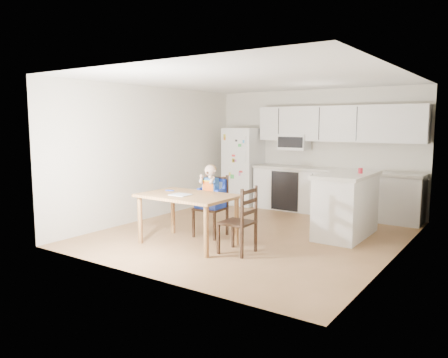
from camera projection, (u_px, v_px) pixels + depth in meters
room at (268, 156)px, 7.46m from camera, size 4.52×5.01×2.51m
refrigerator at (243, 166)px, 9.75m from camera, size 0.72×0.70×1.70m
kitchen_run at (333, 171)px, 8.66m from camera, size 3.37×0.62×2.15m
kitchen_island at (346, 205)px, 7.00m from camera, size 0.73×1.39×1.03m
red_cup at (360, 171)px, 6.88m from camera, size 0.07×0.07×0.09m
dining_table at (188, 201)px, 6.51m from camera, size 1.42×0.91×0.76m
napkin at (181, 195)px, 6.44m from camera, size 0.28×0.24×0.01m
toddler_spoon at (169, 190)px, 6.83m from camera, size 0.12×0.06×0.02m
chair_booster at (212, 193)px, 7.01m from camera, size 0.47×0.47×1.16m
chair_side at (243, 216)px, 6.04m from camera, size 0.43×0.43×0.95m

